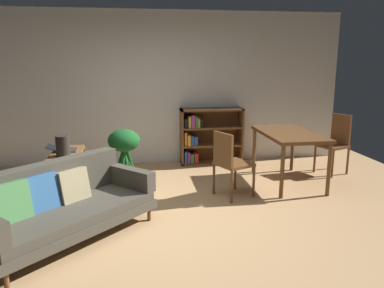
% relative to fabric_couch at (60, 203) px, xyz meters
% --- Properties ---
extents(ground_plane, '(8.16, 8.16, 0.00)m').
position_rel_fabric_couch_xyz_m(ground_plane, '(1.16, 0.25, -0.38)').
color(ground_plane, tan).
extents(back_wall_panel, '(6.80, 0.10, 2.70)m').
position_rel_fabric_couch_xyz_m(back_wall_panel, '(1.16, 2.95, 0.97)').
color(back_wall_panel, silver).
rests_on(back_wall_panel, ground_plane).
extents(fabric_couch, '(1.89, 1.89, 0.78)m').
position_rel_fabric_couch_xyz_m(fabric_couch, '(0.00, 0.00, 0.00)').
color(fabric_couch, brown).
rests_on(fabric_couch, ground_plane).
extents(media_console, '(0.41, 1.03, 0.54)m').
position_rel_fabric_couch_xyz_m(media_console, '(-0.21, 1.60, -0.12)').
color(media_console, brown).
rests_on(media_console, ground_plane).
extents(open_laptop, '(0.43, 0.31, 0.09)m').
position_rel_fabric_couch_xyz_m(open_laptop, '(-0.26, 1.71, 0.19)').
color(open_laptop, '#333338').
rests_on(open_laptop, media_console).
extents(desk_speaker, '(0.19, 0.19, 0.29)m').
position_rel_fabric_couch_xyz_m(desk_speaker, '(-0.20, 1.38, 0.31)').
color(desk_speaker, '#2D2823').
rests_on(desk_speaker, media_console).
extents(potted_floor_plant, '(0.45, 0.45, 0.90)m').
position_rel_fabric_couch_xyz_m(potted_floor_plant, '(0.63, 1.39, 0.24)').
color(potted_floor_plant, '#9E9389').
rests_on(potted_floor_plant, ground_plane).
extents(dining_table, '(0.77, 1.36, 0.79)m').
position_rel_fabric_couch_xyz_m(dining_table, '(3.07, 1.41, 0.33)').
color(dining_table, brown).
rests_on(dining_table, ground_plane).
extents(dining_chair_near, '(0.53, 0.52, 0.98)m').
position_rel_fabric_couch_xyz_m(dining_chair_near, '(4.06, 1.82, 0.16)').
color(dining_chair_near, brown).
rests_on(dining_chair_near, ground_plane).
extents(dining_chair_far, '(0.56, 0.57, 0.91)m').
position_rel_fabric_couch_xyz_m(dining_chair_far, '(2.05, 0.94, 0.14)').
color(dining_chair_far, brown).
rests_on(dining_chair_far, ground_plane).
extents(bookshelf, '(1.12, 0.35, 1.00)m').
position_rel_fabric_couch_xyz_m(bookshelf, '(2.05, 2.75, 0.12)').
color(bookshelf, brown).
rests_on(bookshelf, ground_plane).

